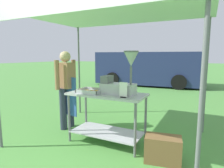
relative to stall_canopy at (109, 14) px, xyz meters
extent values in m
plane|color=#519342|center=(0.07, 4.85, -2.21)|extent=(70.00, 70.00, 0.00)
cylinder|color=slate|center=(1.49, -1.06, -1.09)|extent=(0.04, 0.04, 2.23)
cylinder|color=slate|center=(-1.49, 1.16, -1.09)|extent=(0.04, 0.04, 2.23)
cylinder|color=slate|center=(1.49, 1.16, -1.09)|extent=(0.04, 0.04, 2.23)
cube|color=white|center=(0.00, 0.05, 0.05)|extent=(3.19, 2.42, 0.05)
cube|color=white|center=(0.00, -1.15, -0.08)|extent=(3.19, 0.02, 0.24)
cube|color=#B7B7BC|center=(0.00, -0.10, -1.34)|extent=(1.33, 0.62, 0.04)
cube|color=#B7B7BC|center=(0.00, -0.10, -2.02)|extent=(1.23, 0.57, 0.02)
cylinder|color=slate|center=(-0.62, -0.36, -1.78)|extent=(0.04, 0.04, 0.85)
cylinder|color=slate|center=(0.62, -0.36, -1.78)|extent=(0.04, 0.04, 0.85)
cylinder|color=slate|center=(-0.62, 0.16, -1.78)|extent=(0.04, 0.04, 0.85)
cylinder|color=slate|center=(0.62, 0.16, -1.78)|extent=(0.04, 0.04, 0.85)
cube|color=#B7B7BC|center=(-0.25, -0.20, -1.31)|extent=(0.42, 0.33, 0.01)
cube|color=#B7B7BC|center=(-0.25, -0.36, -1.28)|extent=(0.42, 0.01, 0.06)
cube|color=#B7B7BC|center=(-0.25, -0.04, -1.28)|extent=(0.42, 0.01, 0.06)
cube|color=#B7B7BC|center=(-0.46, -0.20, -1.28)|extent=(0.01, 0.33, 0.06)
cube|color=#B7B7BC|center=(-0.05, -0.20, -1.28)|extent=(0.01, 0.33, 0.06)
torus|color=gold|center=(-0.35, -0.18, -1.29)|extent=(0.12, 0.12, 0.03)
torus|color=gold|center=(-0.10, -0.09, -1.29)|extent=(0.09, 0.09, 0.03)
torus|color=gold|center=(-0.37, -0.27, -1.29)|extent=(0.11, 0.11, 0.03)
torus|color=gold|center=(-0.19, -0.13, -1.29)|extent=(0.12, 0.12, 0.03)
torus|color=gold|center=(-0.28, -0.16, -1.29)|extent=(0.11, 0.11, 0.03)
torus|color=gold|center=(-0.23, -0.27, -1.29)|extent=(0.10, 0.10, 0.03)
torus|color=gold|center=(-0.13, -0.30, -1.29)|extent=(0.12, 0.12, 0.03)
cube|color=#B7B7BC|center=(0.22, -0.10, -1.23)|extent=(0.56, 0.28, 0.18)
cube|color=slate|center=(0.01, -0.10, -1.08)|extent=(0.14, 0.22, 0.12)
cylinder|color=slate|center=(0.44, -0.10, -1.00)|extent=(0.04, 0.04, 0.29)
cone|color=#B7B7BC|center=(0.44, -0.10, -0.74)|extent=(0.22, 0.22, 0.22)
cylinder|color=slate|center=(0.44, -0.10, -0.62)|extent=(0.23, 0.23, 0.02)
cube|color=black|center=(0.39, -0.29, -1.31)|extent=(0.08, 0.05, 0.02)
cube|color=white|center=(0.39, -0.29, -1.19)|extent=(0.13, 0.01, 0.22)
cylinder|color=#2D3347|center=(-1.07, 0.24, -1.78)|extent=(0.14, 0.14, 0.86)
cylinder|color=#2D3347|center=(-1.10, 0.04, -1.78)|extent=(0.14, 0.14, 0.86)
cube|color=#9E704C|center=(-1.08, 0.14, -1.09)|extent=(0.37, 0.27, 0.52)
cube|color=#335BA3|center=(-0.96, 0.12, -1.52)|extent=(0.32, 0.07, 0.80)
cylinder|color=#9E704C|center=(-1.05, 0.36, -1.06)|extent=(0.10, 0.10, 0.58)
cylinder|color=#9E704C|center=(-1.12, -0.07, -1.06)|extent=(0.10, 0.10, 0.58)
sphere|color=#DBB28E|center=(-1.08, 0.14, -0.71)|extent=(0.22, 0.22, 0.22)
cube|color=brown|center=(1.02, -0.31, -2.01)|extent=(0.55, 0.37, 0.38)
cube|color=navy|center=(-1.31, 6.86, -1.32)|extent=(5.30, 2.35, 1.60)
cube|color=#1E2833|center=(0.70, 7.04, -0.92)|extent=(0.24, 1.62, 0.70)
cylinder|color=black|center=(0.20, 7.93, -1.87)|extent=(0.70, 0.30, 0.68)
cylinder|color=black|center=(0.37, 6.08, -1.87)|extent=(0.70, 0.30, 0.68)
cylinder|color=black|center=(-2.98, 7.65, -1.87)|extent=(0.70, 0.30, 0.68)
cylinder|color=black|center=(-2.82, 5.80, -1.87)|extent=(0.70, 0.30, 0.68)
camera|label=1|loc=(1.54, -2.96, -0.68)|focal=31.03mm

